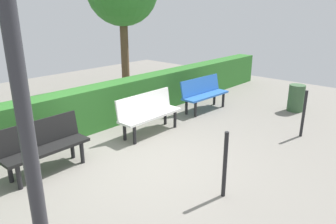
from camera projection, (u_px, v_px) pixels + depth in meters
name	position (u px, v px, depth m)	size (l,w,h in m)	color
ground_plane	(137.00, 164.00, 5.49)	(16.54, 16.54, 0.00)	gray
bench_blue	(204.00, 92.00, 8.27)	(1.50, 0.53, 0.86)	blue
bench_white	(148.00, 112.00, 6.74)	(1.54, 0.46, 0.86)	white
bench_black	(44.00, 144.00, 5.13)	(1.42, 0.48, 0.86)	black
hedge_row	(112.00, 103.00, 7.35)	(12.54, 0.53, 0.96)	#2D6B28
railing_post_near	(304.00, 114.00, 6.54)	(0.06, 0.06, 1.00)	black
railing_post_mid	(225.00, 165.00, 4.41)	(0.06, 0.06, 1.00)	black
lamp_post	(13.00, 45.00, 2.14)	(0.36, 0.36, 3.33)	#2D2D33
trash_bin	(296.00, 98.00, 8.23)	(0.41, 0.41, 0.70)	#385938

